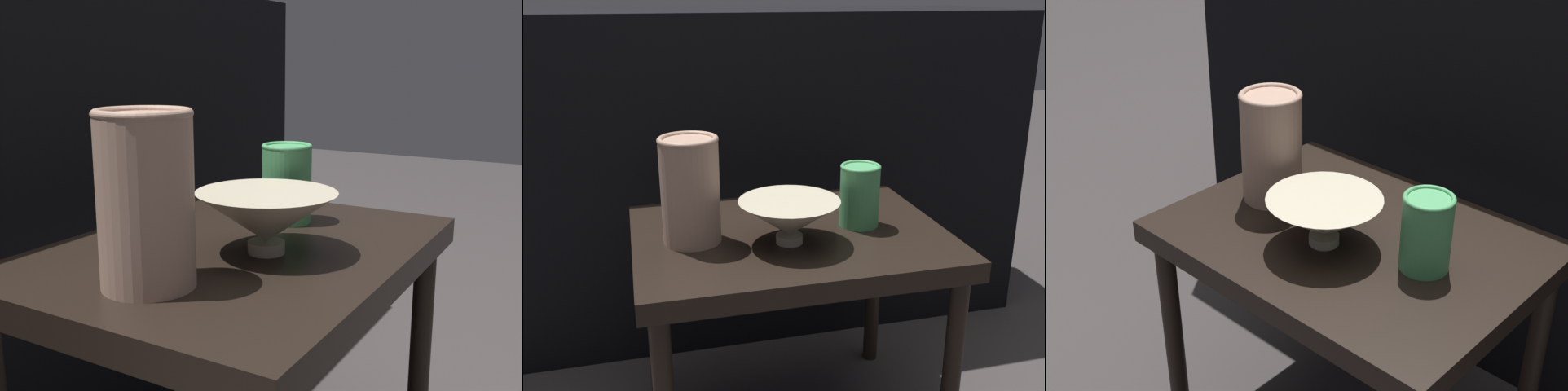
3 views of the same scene
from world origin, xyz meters
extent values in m
cube|color=black|center=(0.00, 0.00, 0.44)|extent=(0.62, 0.47, 0.04)
cylinder|color=black|center=(0.27, -0.20, 0.21)|extent=(0.04, 0.04, 0.42)
cylinder|color=black|center=(0.27, 0.20, 0.21)|extent=(0.04, 0.04, 0.42)
cylinder|color=#B2A88E|center=(-0.02, -0.06, 0.47)|extent=(0.05, 0.05, 0.02)
cone|color=#B2A88E|center=(-0.02, -0.06, 0.51)|extent=(0.19, 0.19, 0.07)
cylinder|color=tan|center=(-0.19, 0.00, 0.56)|extent=(0.11, 0.11, 0.20)
torus|color=tan|center=(-0.19, 0.00, 0.66)|extent=(0.11, 0.11, 0.01)
cylinder|color=#47995B|center=(0.15, 0.00, 0.52)|extent=(0.08, 0.08, 0.12)
torus|color=#47995B|center=(0.15, 0.00, 0.59)|extent=(0.08, 0.08, 0.01)
camera|label=1|loc=(-0.71, -0.45, 0.72)|focal=42.00mm
camera|label=2|loc=(-0.29, -1.09, 0.92)|focal=42.00mm
camera|label=3|loc=(0.66, -0.82, 1.12)|focal=50.00mm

